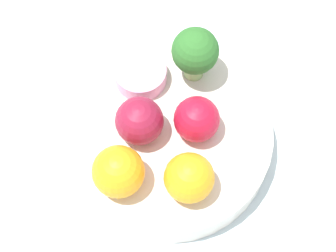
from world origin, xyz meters
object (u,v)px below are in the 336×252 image
bowl (168,138)px  broccoli (195,52)px  orange_back (189,178)px  small_cup (141,75)px  apple_red (197,121)px  orange_front (118,172)px  apple_green (139,117)px

bowl → broccoli: broccoli is taller
orange_back → small_cup: size_ratio=0.88×
bowl → apple_red: apple_red is taller
apple_red → orange_front: orange_front is taller
apple_green → small_cup: apple_green is taller
bowl → orange_back: bearing=-74.4°
orange_front → broccoli: bearing=56.6°
bowl → small_cup: size_ratio=3.92×
bowl → orange_front: (-0.05, -0.05, 0.04)m
broccoli → small_cup: size_ratio=1.22×
small_cup → orange_back: bearing=-70.5°
broccoli → orange_front: broccoli is taller
small_cup → apple_green: bearing=-91.8°
orange_back → apple_green: bearing=124.4°
orange_front → apple_green: bearing=70.2°
broccoli → apple_green: size_ratio=1.38×
broccoli → small_cup: (-0.05, -0.01, -0.03)m
broccoli → apple_red: (-0.00, -0.07, -0.02)m
broccoli → small_cup: bearing=-174.6°
bowl → broccoli: 0.09m
apple_red → apple_green: bearing=173.2°
bowl → apple_green: 0.05m
broccoli → apple_green: (-0.06, -0.06, -0.02)m
orange_back → broccoli: bearing=84.1°
bowl → apple_green: size_ratio=4.45×
bowl → apple_red: (0.03, -0.00, 0.04)m
apple_green → orange_front: (-0.02, -0.06, 0.00)m
orange_front → orange_back: (0.06, -0.01, -0.00)m
bowl → small_cup: (-0.03, 0.06, 0.03)m
orange_back → small_cup: 0.13m
apple_red → orange_back: orange_back is taller
small_cup → bowl: bearing=-66.9°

